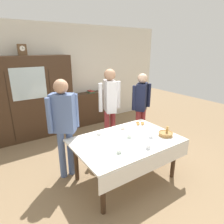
{
  "coord_description": "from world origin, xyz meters",
  "views": [
    {
      "loc": [
        -1.73,
        -2.37,
        2.11
      ],
      "look_at": [
        0.0,
        0.2,
        1.08
      ],
      "focal_mm": 30.9,
      "sensor_mm": 36.0,
      "label": 1
    }
  ],
  "objects_px": {
    "tea_cup_mid_left": "(119,151)",
    "book_stack": "(91,92)",
    "dining_table": "(127,145)",
    "wall_cabinet": "(29,99)",
    "person_near_right_end": "(110,102)",
    "tea_cup_mid_right": "(130,136)",
    "tea_cup_near_right": "(151,136)",
    "tea_cup_center": "(123,128)",
    "tea_cup_front_edge": "(148,147)",
    "bread_basket": "(166,134)",
    "bookshelf_low": "(91,108)",
    "person_by_cabinet": "(141,102)",
    "spoon_mid_right": "(108,148)",
    "spoon_back_edge": "(130,145)",
    "mantel_clock": "(22,50)",
    "tea_cup_far_right": "(100,133)",
    "person_behind_table_right": "(64,120)",
    "spoon_far_right": "(96,156)",
    "pastry_plate": "(140,124)"
  },
  "relations": [
    {
      "from": "person_by_cabinet",
      "to": "person_near_right_end",
      "type": "bearing_deg",
      "value": 169.87
    },
    {
      "from": "wall_cabinet",
      "to": "tea_cup_near_right",
      "type": "bearing_deg",
      "value": -64.92
    },
    {
      "from": "spoon_mid_right",
      "to": "tea_cup_mid_left",
      "type": "bearing_deg",
      "value": -72.61
    },
    {
      "from": "bread_basket",
      "to": "bookshelf_low",
      "type": "bearing_deg",
      "value": 87.61
    },
    {
      "from": "tea_cup_mid_left",
      "to": "bread_basket",
      "type": "height_order",
      "value": "bread_basket"
    },
    {
      "from": "mantel_clock",
      "to": "person_behind_table_right",
      "type": "relative_size",
      "value": 0.14
    },
    {
      "from": "tea_cup_near_right",
      "to": "bread_basket",
      "type": "height_order",
      "value": "bread_basket"
    },
    {
      "from": "bookshelf_low",
      "to": "spoon_far_right",
      "type": "relative_size",
      "value": 8.27
    },
    {
      "from": "person_by_cabinet",
      "to": "dining_table",
      "type": "bearing_deg",
      "value": -140.29
    },
    {
      "from": "dining_table",
      "to": "tea_cup_near_right",
      "type": "relative_size",
      "value": 12.83
    },
    {
      "from": "tea_cup_mid_left",
      "to": "book_stack",
      "type": "bearing_deg",
      "value": 69.41
    },
    {
      "from": "tea_cup_mid_left",
      "to": "spoon_mid_right",
      "type": "distance_m",
      "value": 0.2
    },
    {
      "from": "book_stack",
      "to": "tea_cup_front_edge",
      "type": "distance_m",
      "value": 3.1
    },
    {
      "from": "dining_table",
      "to": "wall_cabinet",
      "type": "distance_m",
      "value": 2.76
    },
    {
      "from": "dining_table",
      "to": "person_near_right_end",
      "type": "xyz_separation_m",
      "value": [
        0.37,
        1.07,
        0.42
      ]
    },
    {
      "from": "mantel_clock",
      "to": "book_stack",
      "type": "height_order",
      "value": "mantel_clock"
    },
    {
      "from": "bookshelf_low",
      "to": "book_stack",
      "type": "bearing_deg",
      "value": 180.0
    },
    {
      "from": "spoon_far_right",
      "to": "tea_cup_mid_left",
      "type": "bearing_deg",
      "value": -19.4
    },
    {
      "from": "wall_cabinet",
      "to": "person_behind_table_right",
      "type": "relative_size",
      "value": 1.21
    },
    {
      "from": "spoon_back_edge",
      "to": "person_by_cabinet",
      "type": "height_order",
      "value": "person_by_cabinet"
    },
    {
      "from": "spoon_mid_right",
      "to": "person_behind_table_right",
      "type": "bearing_deg",
      "value": 118.65
    },
    {
      "from": "spoon_far_right",
      "to": "tea_cup_far_right",
      "type": "bearing_deg",
      "value": 55.39
    },
    {
      "from": "tea_cup_mid_right",
      "to": "pastry_plate",
      "type": "xyz_separation_m",
      "value": [
        0.51,
        0.32,
        -0.01
      ]
    },
    {
      "from": "book_stack",
      "to": "wall_cabinet",
      "type": "bearing_deg",
      "value": -178.25
    },
    {
      "from": "tea_cup_mid_right",
      "to": "tea_cup_near_right",
      "type": "xyz_separation_m",
      "value": [
        0.29,
        -0.2,
        -0.0
      ]
    },
    {
      "from": "person_near_right_end",
      "to": "tea_cup_mid_right",
      "type": "bearing_deg",
      "value": -105.5
    },
    {
      "from": "spoon_back_edge",
      "to": "person_near_right_end",
      "type": "bearing_deg",
      "value": 70.22
    },
    {
      "from": "wall_cabinet",
      "to": "spoon_far_right",
      "type": "height_order",
      "value": "wall_cabinet"
    },
    {
      "from": "spoon_far_right",
      "to": "person_near_right_end",
      "type": "relative_size",
      "value": 0.07
    },
    {
      "from": "spoon_mid_right",
      "to": "person_behind_table_right",
      "type": "distance_m",
      "value": 0.86
    },
    {
      "from": "mantel_clock",
      "to": "bookshelf_low",
      "type": "distance_m",
      "value": 2.32
    },
    {
      "from": "tea_cup_center",
      "to": "tea_cup_far_right",
      "type": "relative_size",
      "value": 1.0
    },
    {
      "from": "tea_cup_front_edge",
      "to": "bread_basket",
      "type": "relative_size",
      "value": 0.54
    },
    {
      "from": "tea_cup_mid_left",
      "to": "pastry_plate",
      "type": "height_order",
      "value": "tea_cup_mid_left"
    },
    {
      "from": "tea_cup_center",
      "to": "tea_cup_mid_right",
      "type": "xyz_separation_m",
      "value": [
        -0.12,
        -0.34,
        0.0
      ]
    },
    {
      "from": "bookshelf_low",
      "to": "tea_cup_mid_right",
      "type": "height_order",
      "value": "bookshelf_low"
    },
    {
      "from": "mantel_clock",
      "to": "tea_cup_near_right",
      "type": "bearing_deg",
      "value": -64.87
    },
    {
      "from": "spoon_back_edge",
      "to": "dining_table",
      "type": "bearing_deg",
      "value": 66.09
    },
    {
      "from": "tea_cup_near_right",
      "to": "person_by_cabinet",
      "type": "xyz_separation_m",
      "value": [
        0.74,
        1.07,
        0.22
      ]
    },
    {
      "from": "tea_cup_near_right",
      "to": "tea_cup_far_right",
      "type": "relative_size",
      "value": 1.0
    },
    {
      "from": "bookshelf_low",
      "to": "person_by_cabinet",
      "type": "xyz_separation_m",
      "value": [
        0.37,
        -1.71,
        0.52
      ]
    },
    {
      "from": "tea_cup_front_edge",
      "to": "spoon_back_edge",
      "type": "distance_m",
      "value": 0.27
    },
    {
      "from": "tea_cup_far_right",
      "to": "spoon_mid_right",
      "type": "relative_size",
      "value": 1.09
    },
    {
      "from": "dining_table",
      "to": "tea_cup_near_right",
      "type": "bearing_deg",
      "value": -20.42
    },
    {
      "from": "bread_basket",
      "to": "person_near_right_end",
      "type": "xyz_separation_m",
      "value": [
        -0.26,
        1.28,
        0.3
      ]
    },
    {
      "from": "wall_cabinet",
      "to": "bread_basket",
      "type": "bearing_deg",
      "value": -61.36
    },
    {
      "from": "tea_cup_mid_left",
      "to": "spoon_mid_right",
      "type": "bearing_deg",
      "value": 107.39
    },
    {
      "from": "book_stack",
      "to": "tea_cup_mid_left",
      "type": "distance_m",
      "value": 3.08
    },
    {
      "from": "tea_cup_far_right",
      "to": "spoon_mid_right",
      "type": "distance_m",
      "value": 0.49
    },
    {
      "from": "person_near_right_end",
      "to": "tea_cup_center",
      "type": "bearing_deg",
      "value": -103.39
    }
  ]
}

